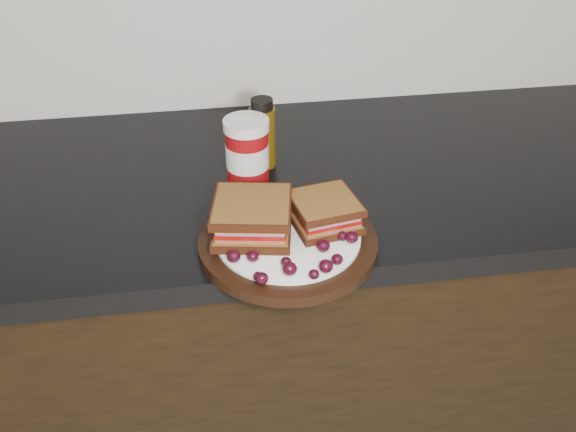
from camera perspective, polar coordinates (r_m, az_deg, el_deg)
name	(u,v)px	position (r m, az deg, el deg)	size (l,w,h in m)	color
base_cabinets	(168,362)	(1.49, -10.59, -12.66)	(3.96, 0.58, 0.86)	black
countertop	(142,193)	(1.21, -12.83, 2.04)	(3.98, 0.60, 0.04)	black
plate	(288,243)	(1.00, 0.00, -2.40)	(0.28, 0.28, 0.02)	black
sandwich_left	(252,217)	(0.99, -3.19, -0.12)	(0.12, 0.12, 0.05)	brown
sandwich_right	(325,212)	(1.01, 3.28, 0.37)	(0.10, 0.10, 0.05)	brown
grape_0	(234,256)	(0.94, -4.85, -3.58)	(0.02, 0.02, 0.02)	black
grape_1	(253,256)	(0.94, -3.13, -3.60)	(0.02, 0.02, 0.02)	black
grape_2	(258,276)	(0.91, -2.65, -5.38)	(0.01, 0.01, 0.01)	black
grape_3	(262,278)	(0.90, -2.33, -5.55)	(0.02, 0.02, 0.02)	black
grape_4	(290,269)	(0.91, 0.16, -4.71)	(0.02, 0.02, 0.02)	black
grape_5	(286,262)	(0.93, -0.16, -4.10)	(0.02, 0.02, 0.01)	black
grape_6	(314,274)	(0.91, 2.33, -5.20)	(0.02, 0.02, 0.01)	black
grape_7	(326,266)	(0.92, 3.39, -4.47)	(0.02, 0.02, 0.02)	black
grape_8	(337,259)	(0.94, 4.40, -3.87)	(0.02, 0.02, 0.02)	black
grape_9	(323,246)	(0.96, 3.16, -2.67)	(0.02, 0.02, 0.02)	black
grape_10	(352,237)	(0.98, 5.69, -1.89)	(0.02, 0.02, 0.02)	black
grape_11	(342,236)	(0.98, 4.85, -1.78)	(0.02, 0.02, 0.02)	black
grape_12	(347,226)	(1.00, 5.27, -0.89)	(0.02, 0.02, 0.02)	black
grape_13	(334,210)	(1.04, 4.10, 0.51)	(0.02, 0.02, 0.02)	black
grape_14	(318,214)	(1.03, 2.71, 0.20)	(0.02, 0.02, 0.02)	black
grape_15	(260,217)	(1.02, -2.47, -0.07)	(0.02, 0.02, 0.02)	black
grape_16	(240,218)	(1.02, -4.27, -0.17)	(0.02, 0.02, 0.01)	black
grape_17	(246,223)	(1.01, -3.72, -0.60)	(0.02, 0.02, 0.02)	black
grape_18	(230,238)	(0.98, -5.16, -1.98)	(0.02, 0.02, 0.02)	black
grape_19	(231,237)	(0.98, -5.08, -1.88)	(0.02, 0.02, 0.02)	black
grape_20	(260,225)	(1.00, -2.51, -0.78)	(0.02, 0.02, 0.02)	black
grape_21	(252,232)	(0.99, -3.25, -1.44)	(0.02, 0.02, 0.02)	black
grape_22	(242,237)	(0.98, -4.15, -1.85)	(0.02, 0.02, 0.02)	black
condiment_jar	(247,151)	(1.15, -3.65, 5.83)	(0.08, 0.08, 0.12)	maroon
oil_bottle	(263,133)	(1.19, -2.27, 7.39)	(0.05, 0.05, 0.13)	#4B3107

